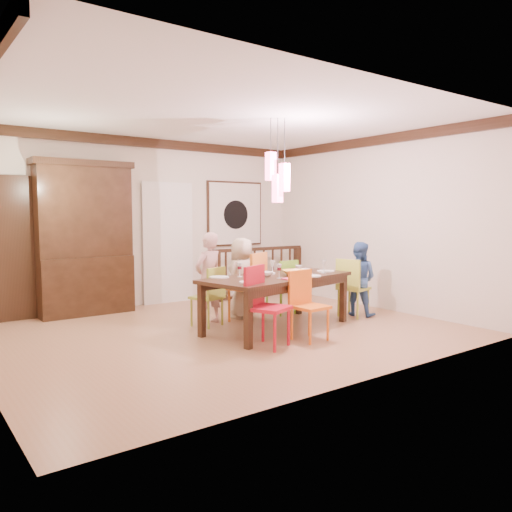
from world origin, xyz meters
TOP-DOWN VIEW (x-y plane):
  - floor at (0.00, 0.00)m, footprint 6.00×6.00m
  - ceiling at (0.00, 0.00)m, footprint 6.00×6.00m
  - wall_back at (0.00, 2.50)m, footprint 6.00×0.00m
  - wall_right at (3.00, 0.00)m, footprint 0.00×5.00m
  - crown_molding at (0.00, 0.00)m, footprint 6.00×5.00m
  - white_doorway at (0.35, 2.46)m, footprint 0.97×0.05m
  - painting at (1.80, 2.46)m, footprint 1.25×0.06m
  - pendant_cluster at (0.65, -0.31)m, footprint 0.27×0.21m
  - dining_table at (0.65, -0.30)m, footprint 2.35×1.40m
  - chair_far_left at (-0.05, 0.44)m, footprint 0.49×0.49m
  - chair_far_mid at (0.60, 0.37)m, footprint 0.62×0.62m
  - chair_far_right at (1.35, 0.48)m, footprint 0.42×0.42m
  - chair_near_left at (-0.02, -0.98)m, footprint 0.58×0.58m
  - chair_near_mid at (0.60, -1.04)m, footprint 0.42×0.42m
  - chair_end_right at (2.14, -0.35)m, footprint 0.50×0.50m
  - china_hutch at (-1.18, 2.30)m, footprint 1.54×0.46m
  - balustrade at (2.01, 1.95)m, footprint 2.01×0.14m
  - person_far_left at (0.04, 0.54)m, footprint 0.55×0.43m
  - person_far_mid at (0.67, 0.59)m, footprint 0.69×0.55m
  - person_end_right at (2.26, -0.34)m, footprint 0.63×0.70m
  - serving_bowl at (0.84, -0.44)m, footprint 0.42×0.42m
  - small_bowl at (0.45, -0.28)m, footprint 0.26×0.26m
  - cup_left at (0.14, -0.41)m, footprint 0.16×0.16m
  - cup_right at (1.20, -0.12)m, footprint 0.12×0.12m
  - plate_far_left at (-0.12, -0.01)m, footprint 0.26×0.26m
  - plate_far_mid at (0.66, -0.04)m, footprint 0.26×0.26m
  - plate_far_right at (1.40, 0.03)m, footprint 0.26×0.26m
  - plate_near_left at (-0.07, -0.64)m, footprint 0.26×0.26m
  - plate_near_mid at (0.97, -0.65)m, footprint 0.26×0.26m
  - plate_end_right at (1.53, -0.36)m, footprint 0.26×0.26m
  - wine_glass_a at (0.15, -0.10)m, footprint 0.08×0.08m
  - wine_glass_b at (0.72, -0.10)m, footprint 0.08×0.08m
  - wine_glass_c at (0.49, -0.54)m, footprint 0.08×0.08m
  - wine_glass_d at (1.37, -0.48)m, footprint 0.08×0.08m
  - napkin at (0.54, -0.70)m, footprint 0.18×0.14m

SIDE VIEW (x-z plane):
  - floor at x=0.00m, z-range 0.00..0.00m
  - chair_far_left at x=-0.05m, z-range 0.06..0.92m
  - chair_far_right at x=1.35m, z-range 0.06..0.93m
  - balustrade at x=2.01m, z-range 0.02..0.98m
  - chair_near_mid at x=0.60m, z-range 0.06..0.95m
  - chair_end_right at x=2.14m, z-range 0.07..0.98m
  - chair_near_left at x=-0.02m, z-range 0.07..1.05m
  - person_end_right at x=2.26m, z-range 0.00..1.17m
  - chair_far_mid at x=0.60m, z-range 0.07..1.11m
  - person_far_mid at x=0.67m, z-range 0.00..1.24m
  - person_far_left at x=0.04m, z-range 0.00..1.34m
  - dining_table at x=0.65m, z-range 0.30..1.05m
  - plate_far_left at x=-0.12m, z-range 0.75..0.76m
  - plate_far_mid at x=0.66m, z-range 0.75..0.76m
  - plate_far_right at x=1.40m, z-range 0.75..0.76m
  - plate_near_left at x=-0.07m, z-range 0.75..0.76m
  - plate_near_mid at x=0.97m, z-range 0.75..0.76m
  - plate_end_right at x=1.53m, z-range 0.75..0.76m
  - napkin at x=0.54m, z-range 0.75..0.76m
  - small_bowl at x=0.45m, z-range 0.75..0.82m
  - serving_bowl at x=0.84m, z-range 0.75..0.83m
  - cup_right at x=1.20m, z-range 0.75..0.84m
  - cup_left at x=0.14m, z-range 0.75..0.85m
  - wine_glass_a at x=0.15m, z-range 0.75..0.94m
  - wine_glass_b at x=0.72m, z-range 0.75..0.94m
  - wine_glass_c at x=0.49m, z-range 0.75..0.94m
  - wine_glass_d at x=1.37m, z-range 0.75..0.94m
  - white_doorway at x=0.35m, z-range -0.06..2.16m
  - china_hutch at x=-1.18m, z-range 0.00..2.44m
  - wall_back at x=0.00m, z-range -1.55..4.45m
  - wall_right at x=3.00m, z-range -1.05..3.95m
  - painting at x=1.80m, z-range 0.97..2.22m
  - pendant_cluster at x=0.65m, z-range 1.54..2.68m
  - crown_molding at x=0.00m, z-range 2.74..2.90m
  - ceiling at x=0.00m, z-range 2.90..2.90m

